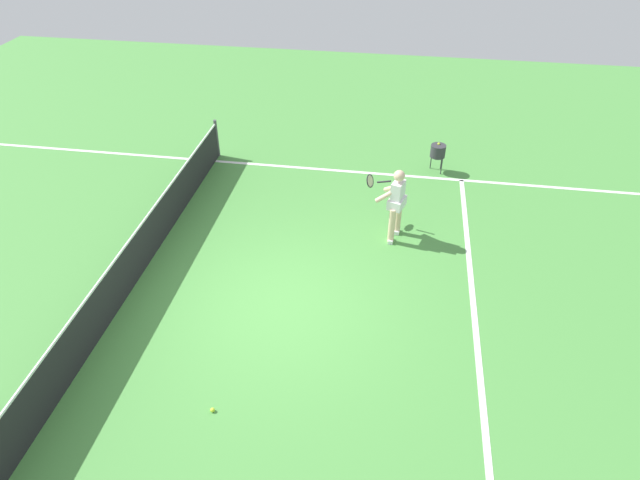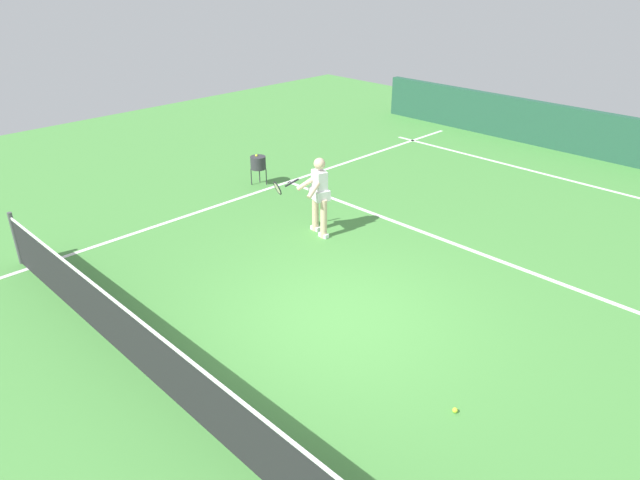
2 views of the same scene
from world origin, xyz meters
name	(u,v)px [view 2 (image 2 of 2)]	position (x,y,z in m)	size (l,w,h in m)	color
ground_plane	(340,317)	(0.00, 0.00, 0.00)	(27.97, 27.97, 0.00)	#4C9342
court_back_wall	(616,139)	(0.00, -10.46, 0.61)	(14.73, 0.24, 1.22)	#23513D
baseline_marking	(575,182)	(0.00, -8.26, 0.00)	(10.73, 0.10, 0.01)	white
service_line_marking	(462,247)	(0.00, -3.34, 0.00)	(9.73, 0.10, 0.01)	white
sideline_right_marking	(167,222)	(4.87, 0.00, 0.00)	(0.10, 19.52, 0.01)	white
court_net	(178,378)	(0.00, 2.77, 0.46)	(10.41, 0.08, 0.98)	#4C4C51
tennis_player	(318,193)	(2.31, -1.82, 0.85)	(0.97, 0.87, 1.55)	beige
tennis_ball_near	(455,410)	(-2.38, 0.50, 0.03)	(0.07, 0.07, 0.07)	#D1E533
ball_hopper	(258,163)	(5.22, -2.72, 0.55)	(0.36, 0.36, 0.74)	#333338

